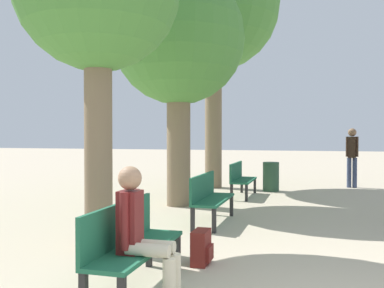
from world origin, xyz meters
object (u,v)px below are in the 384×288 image
(bench_row_1, at_px, (209,195))
(backpack, at_px, (202,248))
(bench_row_0, at_px, (129,240))
(tree_row_1, at_px, (179,41))
(person_seated, at_px, (141,229))
(tree_row_2, at_px, (213,7))
(bench_row_2, at_px, (240,177))
(trash_bin, at_px, (271,177))
(pedestrian_near, at_px, (352,154))

(bench_row_1, height_order, backpack, bench_row_1)
(bench_row_0, xyz_separation_m, tree_row_1, (-1.05, 4.87, 3.02))
(bench_row_0, xyz_separation_m, person_seated, (0.22, -0.23, 0.16))
(person_seated, bearing_deg, tree_row_2, 98.61)
(bench_row_2, xyz_separation_m, trash_bin, (0.62, 1.26, -0.09))
(tree_row_1, bearing_deg, pedestrian_near, 48.69)
(tree_row_1, height_order, backpack, tree_row_1)
(pedestrian_near, xyz_separation_m, trash_bin, (-2.17, -1.43, -0.59))
(bench_row_1, relative_size, pedestrian_near, 0.90)
(pedestrian_near, distance_m, trash_bin, 2.66)
(bench_row_0, bearing_deg, tree_row_2, 97.35)
(bench_row_2, relative_size, person_seated, 1.26)
(tree_row_1, bearing_deg, bench_row_0, -77.81)
(tree_row_2, distance_m, trash_bin, 5.08)
(tree_row_1, height_order, pedestrian_near, tree_row_1)
(bench_row_1, height_order, tree_row_2, tree_row_2)
(bench_row_0, relative_size, backpack, 3.87)
(person_seated, bearing_deg, tree_row_1, 103.99)
(bench_row_1, xyz_separation_m, pedestrian_near, (2.78, 5.96, 0.49))
(bench_row_0, height_order, person_seated, person_seated)
(tree_row_2, bearing_deg, bench_row_0, -82.65)
(tree_row_2, xyz_separation_m, trash_bin, (1.67, -0.35, -4.78))
(bench_row_1, xyz_separation_m, person_seated, (0.22, -3.50, 0.16))
(bench_row_2, bearing_deg, bench_row_0, -90.00)
(pedestrian_near, bearing_deg, backpack, -105.62)
(pedestrian_near, bearing_deg, tree_row_2, -164.29)
(tree_row_1, xyz_separation_m, backpack, (1.53, -3.90, -3.30))
(bench_row_0, distance_m, person_seated, 0.35)
(tree_row_1, bearing_deg, bench_row_1, -56.57)
(bench_row_2, relative_size, trash_bin, 1.97)
(bench_row_1, height_order, trash_bin, bench_row_1)
(bench_row_2, height_order, tree_row_1, tree_row_1)
(bench_row_0, height_order, tree_row_2, tree_row_2)
(bench_row_0, relative_size, tree_row_1, 0.31)
(bench_row_1, relative_size, backpack, 3.87)
(bench_row_2, height_order, tree_row_2, tree_row_2)
(tree_row_2, height_order, backpack, tree_row_2)
(bench_row_1, distance_m, bench_row_2, 3.28)
(backpack, bearing_deg, trash_bin, 88.78)
(bench_row_1, bearing_deg, trash_bin, 82.22)
(bench_row_0, distance_m, bench_row_2, 6.55)
(tree_row_1, distance_m, backpack, 5.34)
(bench_row_1, relative_size, trash_bin, 1.97)
(bench_row_1, distance_m, tree_row_1, 3.57)
(tree_row_2, height_order, pedestrian_near, tree_row_2)
(bench_row_1, xyz_separation_m, tree_row_1, (-1.05, 1.59, 3.02))
(bench_row_0, relative_size, bench_row_2, 1.00)
(bench_row_0, height_order, pedestrian_near, pedestrian_near)
(tree_row_1, distance_m, pedestrian_near, 6.34)
(tree_row_2, height_order, person_seated, tree_row_2)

